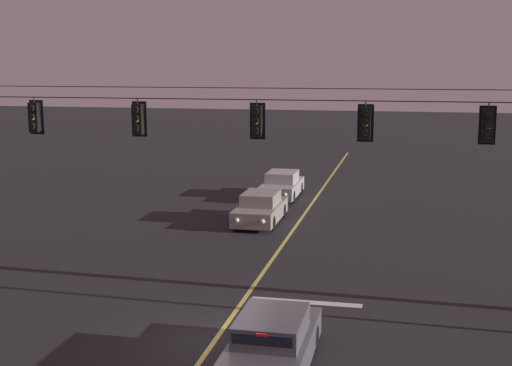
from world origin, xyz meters
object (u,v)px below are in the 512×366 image
Objects in this scene: traffic_light_centre at (256,121)px; car_oncoming_lead at (260,209)px; traffic_light_left_inner at (138,119)px; traffic_light_right_inner at (365,123)px; car_waiting_near_lane at (272,343)px; traffic_light_leftmost at (34,117)px; car_oncoming_trailing at (282,186)px; traffic_light_rightmost at (488,125)px.

traffic_light_centre reaches higher than car_oncoming_lead.
car_oncoming_lead is at bearing 78.94° from traffic_light_left_inner.
traffic_light_centre is at bearing 180.00° from traffic_light_right_inner.
car_oncoming_lead is at bearing 118.04° from traffic_light_right_inner.
traffic_light_centre reaches higher than car_waiting_near_lane.
traffic_light_left_inner is at bearing 0.00° from traffic_light_leftmost.
traffic_light_centre is at bearing -78.86° from car_oncoming_lead.
traffic_light_centre is 16.83m from car_oncoming_trailing.
traffic_light_centre and traffic_light_right_inner have the same top height.
traffic_light_centre is at bearing 180.00° from traffic_light_rightmost.
traffic_light_right_inner and traffic_light_rightmost have the same top height.
traffic_light_leftmost and traffic_light_right_inner have the same top height.
traffic_light_left_inner and traffic_light_centre have the same top height.
car_oncoming_trailing is at bearing 71.52° from traffic_light_leftmost.
traffic_light_rightmost is 0.28× the size of car_oncoming_lead.
traffic_light_centre is 0.28× the size of car_oncoming_trailing.
traffic_light_centre and traffic_light_rightmost have the same top height.
traffic_light_leftmost and traffic_light_rightmost have the same top height.
car_oncoming_lead is at bearing -88.84° from car_oncoming_trailing.
car_oncoming_lead is (-5.20, 9.76, -4.77)m from traffic_light_right_inner.
car_oncoming_trailing is at bearing 83.65° from traffic_light_left_inner.
traffic_light_left_inner is 1.00× the size of traffic_light_right_inner.
car_waiting_near_lane is at bearing -80.46° from car_oncoming_trailing.
car_oncoming_trailing is (-0.13, 6.25, 0.00)m from car_oncoming_lead.
traffic_light_rightmost is at bearing -48.44° from car_oncoming_lead.
traffic_light_left_inner is 9.07m from car_waiting_near_lane.
car_waiting_near_lane is at bearing -77.13° from car_oncoming_lead.
car_oncoming_trailing is at bearing 91.16° from car_oncoming_lead.
traffic_light_right_inner is at bearing 72.78° from car_waiting_near_lane.
traffic_light_rightmost is (3.46, 0.00, 0.00)m from traffic_light_right_inner.
traffic_light_rightmost is at bearing 0.00° from traffic_light_right_inner.
traffic_light_right_inner is 1.00× the size of traffic_light_rightmost.
traffic_light_leftmost is at bearing 180.00° from traffic_light_rightmost.
traffic_light_leftmost is 12.17m from car_oncoming_lead.
traffic_light_leftmost reaches higher than car_oncoming_trailing.
traffic_light_rightmost is at bearing 0.00° from traffic_light_centre.
traffic_light_centre reaches higher than car_oncoming_trailing.
car_waiting_near_lane is (8.97, -5.51, -4.77)m from traffic_light_leftmost.
traffic_light_rightmost is 8.94m from car_waiting_near_lane.
traffic_light_leftmost is 11.56m from car_waiting_near_lane.
car_oncoming_lead is (-8.66, 9.76, -4.77)m from traffic_light_rightmost.
traffic_light_right_inner is at bearing 0.00° from traffic_light_left_inner.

